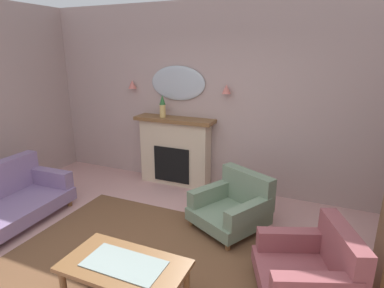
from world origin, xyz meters
The scene contains 11 objects.
floor centered at (0.00, 0.00, -0.05)m, with size 7.23×5.96×0.10m, color #C6938E.
wall_back centered at (0.00, 2.53, 1.48)m, with size 7.23×0.10×2.96m, color #B29993.
patterned_rug centered at (0.00, 0.20, 0.01)m, with size 3.20×2.40×0.01m, color brown.
fireplace centered at (-0.73, 2.31, 0.57)m, with size 1.36×0.36×1.16m.
mantel_vase_right centered at (-0.93, 2.28, 1.35)m, with size 0.10×0.10×0.37m.
wall_mirror centered at (-0.73, 2.45, 1.71)m, with size 0.96×0.06×0.56m, color #B2BCC6.
wall_sconce_left centered at (-1.58, 2.40, 1.66)m, with size 0.14×0.14×0.14m, color #D17066.
wall_sconce_right centered at (0.12, 2.40, 1.66)m, with size 0.14×0.14×0.14m, color #D17066.
coffee_table centered at (0.09, -0.35, 0.38)m, with size 1.10×0.60×0.45m.
armchair_beside_couch centered at (1.61, 0.44, 0.31)m, with size 1.06×1.04×0.71m.
armchair_in_corner centered at (0.59, 1.35, 0.31)m, with size 1.09×1.10×0.71m.
Camera 1 is at (1.58, -2.28, 2.24)m, focal length 29.72 mm.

